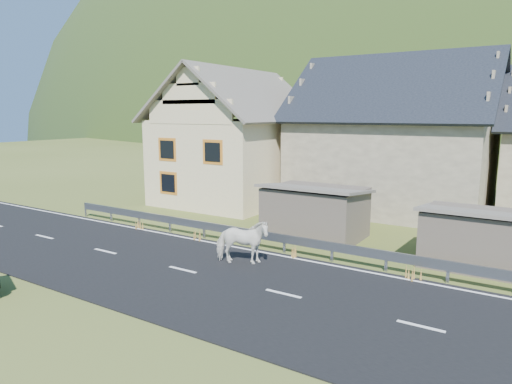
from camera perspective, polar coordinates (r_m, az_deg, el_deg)
The scene contains 10 objects.
ground at distance 14.11m, azimuth 3.45°, elevation -12.72°, with size 160.00×160.00×0.00m, color #414E19.
road at distance 14.11m, azimuth 3.45°, elevation -12.65°, with size 60.00×7.00×0.04m, color black.
lane_markings at distance 14.10m, azimuth 3.45°, elevation -12.55°, with size 60.00×6.60×0.01m, color silver.
guardrail at distance 17.07m, azimuth 9.49°, elevation -6.81°, with size 28.10×0.09×0.75m.
shed_left at distance 20.21m, azimuth 7.42°, elevation -2.56°, with size 4.30×3.30×2.40m, color #655A4D.
shed_right at distance 18.08m, azimuth 25.81°, elevation -5.29°, with size 3.80×2.90×2.20m, color #655A4D.
house_cream at distance 28.54m, azimuth -2.48°, elevation 7.71°, with size 7.80×9.80×8.30m.
house_stone_a at distance 27.43m, azimuth 17.11°, elevation 7.78°, with size 10.80×9.80×8.90m.
conifer_patch at distance 136.01m, azimuth 5.60°, elevation 10.03°, with size 76.00×50.00×28.00m, color black.
horse at distance 16.44m, azimuth -1.76°, elevation -6.22°, with size 1.95×0.89×1.65m, color white.
Camera 1 is at (6.25, -11.44, 5.41)m, focal length 32.00 mm.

